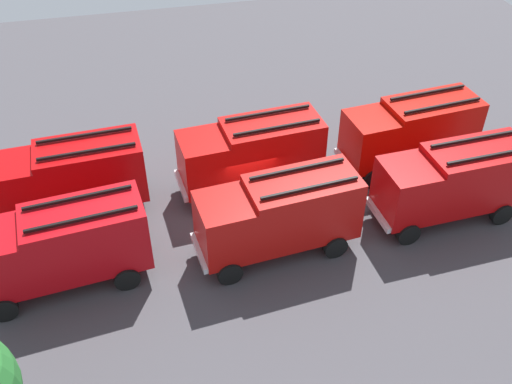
{
  "coord_description": "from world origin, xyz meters",
  "views": [
    {
      "loc": [
        4.92,
        20.82,
        18.78
      ],
      "look_at": [
        0.0,
        0.0,
        1.4
      ],
      "focal_mm": 41.02,
      "sensor_mm": 36.0,
      "label": 1
    }
  ],
  "objects_px": {
    "fire_truck_5": "(61,245)",
    "traffic_cone_0": "(376,130)",
    "fire_truck_3": "(453,180)",
    "firefighter_0": "(249,140)",
    "firefighter_3": "(344,191)",
    "fire_truck_2": "(69,176)",
    "fire_truck_0": "(411,130)",
    "fire_truck_1": "(252,152)",
    "fire_truck_4": "(279,213)",
    "traffic_cone_1": "(76,182)"
  },
  "relations": [
    {
      "from": "fire_truck_5",
      "to": "traffic_cone_0",
      "type": "relative_size",
      "value": 11.45
    },
    {
      "from": "fire_truck_3",
      "to": "firefighter_0",
      "type": "xyz_separation_m",
      "value": [
        8.05,
        -7.22,
        -1.22
      ]
    },
    {
      "from": "firefighter_3",
      "to": "fire_truck_5",
      "type": "bearing_deg",
      "value": 100.58
    },
    {
      "from": "fire_truck_2",
      "to": "firefighter_0",
      "type": "xyz_separation_m",
      "value": [
        -9.27,
        -2.81,
        -1.22
      ]
    },
    {
      "from": "fire_truck_0",
      "to": "traffic_cone_0",
      "type": "bearing_deg",
      "value": -87.3
    },
    {
      "from": "fire_truck_1",
      "to": "firefighter_0",
      "type": "height_order",
      "value": "fire_truck_1"
    },
    {
      "from": "fire_truck_0",
      "to": "fire_truck_5",
      "type": "height_order",
      "value": "same"
    },
    {
      "from": "fire_truck_3",
      "to": "fire_truck_5",
      "type": "height_order",
      "value": "same"
    },
    {
      "from": "fire_truck_4",
      "to": "firefighter_0",
      "type": "relative_size",
      "value": 4.42
    },
    {
      "from": "fire_truck_3",
      "to": "fire_truck_4",
      "type": "relative_size",
      "value": 0.99
    },
    {
      "from": "fire_truck_0",
      "to": "traffic_cone_0",
      "type": "distance_m",
      "value": 3.59
    },
    {
      "from": "fire_truck_4",
      "to": "fire_truck_0",
      "type": "bearing_deg",
      "value": -156.15
    },
    {
      "from": "traffic_cone_0",
      "to": "traffic_cone_1",
      "type": "xyz_separation_m",
      "value": [
        16.87,
        1.06,
        -0.02
      ]
    },
    {
      "from": "fire_truck_3",
      "to": "traffic_cone_1",
      "type": "relative_size",
      "value": 11.84
    },
    {
      "from": "traffic_cone_1",
      "to": "fire_truck_3",
      "type": "bearing_deg",
      "value": 159.91
    },
    {
      "from": "fire_truck_4",
      "to": "firefighter_3",
      "type": "distance_m",
      "value": 4.64
    },
    {
      "from": "fire_truck_1",
      "to": "fire_truck_3",
      "type": "relative_size",
      "value": 1.01
    },
    {
      "from": "fire_truck_0",
      "to": "firefighter_0",
      "type": "xyz_separation_m",
      "value": [
        7.99,
        -2.85,
        -1.22
      ]
    },
    {
      "from": "firefighter_3",
      "to": "fire_truck_4",
      "type": "bearing_deg",
      "value": 121.46
    },
    {
      "from": "fire_truck_4",
      "to": "fire_truck_3",
      "type": "bearing_deg",
      "value": 176.97
    },
    {
      "from": "fire_truck_4",
      "to": "traffic_cone_0",
      "type": "distance_m",
      "value": 11.29
    },
    {
      "from": "fire_truck_4",
      "to": "fire_truck_5",
      "type": "height_order",
      "value": "same"
    },
    {
      "from": "fire_truck_5",
      "to": "traffic_cone_0",
      "type": "xyz_separation_m",
      "value": [
        -17.07,
        -7.64,
        -1.83
      ]
    },
    {
      "from": "fire_truck_2",
      "to": "traffic_cone_1",
      "type": "relative_size",
      "value": 11.87
    },
    {
      "from": "fire_truck_1",
      "to": "firefighter_0",
      "type": "relative_size",
      "value": 4.4
    },
    {
      "from": "firefighter_3",
      "to": "traffic_cone_1",
      "type": "distance_m",
      "value": 13.6
    },
    {
      "from": "fire_truck_3",
      "to": "fire_truck_5",
      "type": "xyz_separation_m",
      "value": [
        17.58,
        0.22,
        0.0
      ]
    },
    {
      "from": "fire_truck_4",
      "to": "traffic_cone_1",
      "type": "xyz_separation_m",
      "value": [
        8.93,
        -6.75,
        -1.84
      ]
    },
    {
      "from": "fire_truck_2",
      "to": "fire_truck_0",
      "type": "bearing_deg",
      "value": 176.28
    },
    {
      "from": "fire_truck_3",
      "to": "fire_truck_5",
      "type": "relative_size",
      "value": 0.99
    },
    {
      "from": "fire_truck_3",
      "to": "firefighter_0",
      "type": "height_order",
      "value": "fire_truck_3"
    },
    {
      "from": "fire_truck_0",
      "to": "fire_truck_4",
      "type": "bearing_deg",
      "value": 23.93
    },
    {
      "from": "fire_truck_0",
      "to": "fire_truck_4",
      "type": "height_order",
      "value": "same"
    },
    {
      "from": "fire_truck_5",
      "to": "firefighter_0",
      "type": "xyz_separation_m",
      "value": [
        -9.53,
        -7.44,
        -1.22
      ]
    },
    {
      "from": "fire_truck_0",
      "to": "fire_truck_2",
      "type": "bearing_deg",
      "value": -5.75
    },
    {
      "from": "fire_truck_5",
      "to": "traffic_cone_1",
      "type": "xyz_separation_m",
      "value": [
        -0.2,
        -6.58,
        -1.84
      ]
    },
    {
      "from": "fire_truck_0",
      "to": "fire_truck_3",
      "type": "relative_size",
      "value": 1.01
    },
    {
      "from": "fire_truck_1",
      "to": "fire_truck_3",
      "type": "xyz_separation_m",
      "value": [
        -8.58,
        4.34,
        0.0
      ]
    },
    {
      "from": "firefighter_0",
      "to": "traffic_cone_1",
      "type": "relative_size",
      "value": 2.71
    },
    {
      "from": "fire_truck_2",
      "to": "firefighter_3",
      "type": "distance_m",
      "value": 13.07
    },
    {
      "from": "fire_truck_1",
      "to": "fire_truck_3",
      "type": "bearing_deg",
      "value": 148.42
    },
    {
      "from": "traffic_cone_1",
      "to": "fire_truck_1",
      "type": "bearing_deg",
      "value": 167.12
    },
    {
      "from": "fire_truck_4",
      "to": "traffic_cone_1",
      "type": "height_order",
      "value": "fire_truck_4"
    },
    {
      "from": "fire_truck_0",
      "to": "fire_truck_5",
      "type": "distance_m",
      "value": 18.11
    },
    {
      "from": "fire_truck_3",
      "to": "firefighter_3",
      "type": "xyz_separation_m",
      "value": [
        4.57,
        -1.83,
        -1.23
      ]
    },
    {
      "from": "fire_truck_3",
      "to": "firefighter_3",
      "type": "distance_m",
      "value": 5.07
    },
    {
      "from": "firefighter_0",
      "to": "firefighter_3",
      "type": "bearing_deg",
      "value": 122.1
    },
    {
      "from": "fire_truck_2",
      "to": "fire_truck_5",
      "type": "xyz_separation_m",
      "value": [
        0.26,
        4.62,
        0.0
      ]
    },
    {
      "from": "fire_truck_0",
      "to": "firefighter_3",
      "type": "distance_m",
      "value": 5.31
    },
    {
      "from": "fire_truck_4",
      "to": "firefighter_0",
      "type": "xyz_separation_m",
      "value": [
        -0.4,
        -7.61,
        -1.22
      ]
    }
  ]
}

